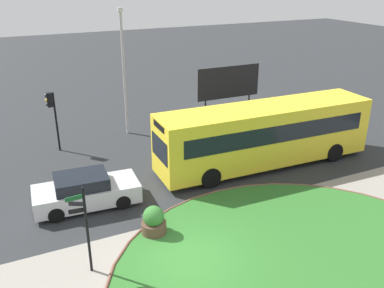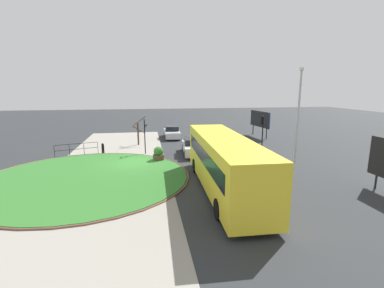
% 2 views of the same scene
% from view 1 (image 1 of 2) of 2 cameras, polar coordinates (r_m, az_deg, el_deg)
% --- Properties ---
extents(ground, '(120.00, 120.00, 0.00)m').
position_cam_1_polar(ground, '(15.30, -0.54, -15.50)').
color(ground, '#282B2D').
extents(grass_island, '(13.65, 13.65, 0.10)m').
position_cam_1_polar(grass_island, '(14.81, 17.19, -17.94)').
color(grass_island, '#2D6B28').
rests_on(grass_island, ground).
extents(grass_kerb_ring, '(13.96, 13.96, 0.11)m').
position_cam_1_polar(grass_kerb_ring, '(14.81, 17.19, -17.93)').
color(grass_kerb_ring, brown).
rests_on(grass_kerb_ring, ground).
extents(signpost_directional, '(0.63, 0.33, 3.22)m').
position_cam_1_polar(signpost_directional, '(14.17, -14.37, -10.54)').
color(signpost_directional, black).
rests_on(signpost_directional, ground).
extents(bus_yellow, '(11.46, 2.81, 3.17)m').
position_cam_1_polar(bus_yellow, '(21.71, 9.88, 1.37)').
color(bus_yellow, yellow).
rests_on(bus_yellow, ground).
extents(car_far_lane, '(4.52, 2.16, 1.46)m').
position_cam_1_polar(car_far_lane, '(18.61, -14.23, -6.22)').
color(car_far_lane, silver).
rests_on(car_far_lane, ground).
extents(traffic_light_near, '(0.49, 0.26, 3.37)m').
position_cam_1_polar(traffic_light_near, '(24.05, -18.49, 4.58)').
color(traffic_light_near, black).
rests_on(traffic_light_near, ground).
extents(lamppost_tall, '(0.32, 0.32, 7.50)m').
position_cam_1_polar(lamppost_tall, '(25.44, -9.24, 10.04)').
color(lamppost_tall, '#B7B7BC').
rests_on(lamppost_tall, ground).
extents(billboard_left, '(4.96, 0.19, 3.14)m').
position_cam_1_polar(billboard_left, '(30.56, 4.96, 8.31)').
color(billboard_left, black).
rests_on(billboard_left, ground).
extents(planter_near_signpost, '(0.96, 0.96, 1.21)m').
position_cam_1_polar(planter_near_signpost, '(16.33, -5.22, -10.50)').
color(planter_near_signpost, brown).
rests_on(planter_near_signpost, ground).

